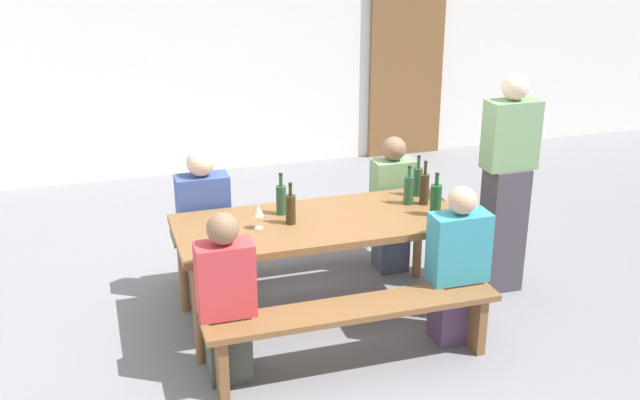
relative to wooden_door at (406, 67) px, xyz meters
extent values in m
plane|color=slate|center=(-2.14, -3.47, -1.05)|extent=(24.00, 24.00, 0.00)
cube|color=silver|center=(-2.14, 0.14, 0.55)|extent=(14.00, 0.20, 3.20)
cube|color=brown|center=(0.00, 0.00, 0.00)|extent=(0.90, 0.06, 2.10)
cube|color=brown|center=(-2.14, -3.47, -0.33)|extent=(2.02, 0.85, 0.05)
cylinder|color=brown|center=(-3.07, -3.84, -0.70)|extent=(0.07, 0.07, 0.70)
cylinder|color=brown|center=(-1.21, -3.84, -0.70)|extent=(0.07, 0.07, 0.70)
cylinder|color=brown|center=(-3.07, -3.11, -0.70)|extent=(0.07, 0.07, 0.70)
cylinder|color=brown|center=(-1.21, -3.11, -0.70)|extent=(0.07, 0.07, 0.70)
cube|color=brown|center=(-2.14, -4.20, -0.62)|extent=(1.92, 0.30, 0.04)
cube|color=brown|center=(-3.00, -4.20, -0.84)|extent=(0.06, 0.24, 0.41)
cube|color=brown|center=(-1.28, -4.20, -0.84)|extent=(0.06, 0.24, 0.41)
cube|color=brown|center=(-2.14, -2.75, -0.62)|extent=(1.92, 0.30, 0.04)
cube|color=brown|center=(-3.00, -2.75, -0.84)|extent=(0.06, 0.24, 0.41)
cube|color=brown|center=(-1.28, -2.75, -0.84)|extent=(0.06, 0.24, 0.41)
cylinder|color=#332814|center=(-1.32, -3.40, -0.19)|extent=(0.07, 0.07, 0.23)
cylinder|color=#332814|center=(-1.32, -3.40, -0.03)|extent=(0.02, 0.02, 0.09)
cylinder|color=black|center=(-1.32, -3.40, 0.03)|extent=(0.03, 0.03, 0.01)
cylinder|color=#194723|center=(-1.33, -3.63, -0.19)|extent=(0.08, 0.08, 0.23)
cylinder|color=#194723|center=(-1.33, -3.63, -0.04)|extent=(0.03, 0.03, 0.08)
cylinder|color=black|center=(-1.33, -3.63, 0.01)|extent=(0.03, 0.03, 0.01)
cylinder|color=#332814|center=(-2.35, -3.48, -0.20)|extent=(0.07, 0.07, 0.21)
cylinder|color=#332814|center=(-2.35, -3.48, -0.05)|extent=(0.02, 0.02, 0.08)
cylinder|color=black|center=(-2.35, -3.48, -0.01)|extent=(0.03, 0.03, 0.01)
cylinder|color=#234C2D|center=(-1.43, -3.37, -0.19)|extent=(0.07, 0.07, 0.21)
cylinder|color=#234C2D|center=(-1.43, -3.37, -0.05)|extent=(0.03, 0.03, 0.07)
cylinder|color=black|center=(-1.43, -3.37, -0.01)|extent=(0.03, 0.03, 0.01)
cylinder|color=#234C2D|center=(-1.29, -3.22, -0.19)|extent=(0.07, 0.07, 0.22)
cylinder|color=#234C2D|center=(-1.29, -3.22, -0.04)|extent=(0.02, 0.02, 0.09)
cylinder|color=black|center=(-1.29, -3.22, 0.01)|extent=(0.03, 0.03, 0.01)
cylinder|color=#234C2D|center=(-2.37, -3.28, -0.20)|extent=(0.07, 0.07, 0.21)
cylinder|color=#234C2D|center=(-2.37, -3.28, -0.05)|extent=(0.03, 0.03, 0.09)
cylinder|color=black|center=(-2.37, -3.28, 0.00)|extent=(0.03, 0.03, 0.01)
cylinder|color=silver|center=(-2.83, -3.70, -0.30)|extent=(0.06, 0.06, 0.01)
cylinder|color=silver|center=(-2.83, -3.70, -0.26)|extent=(0.01, 0.01, 0.07)
cone|color=#D18C93|center=(-2.83, -3.70, -0.18)|extent=(0.07, 0.07, 0.09)
cylinder|color=silver|center=(-2.58, -3.49, -0.30)|extent=(0.06, 0.06, 0.01)
cylinder|color=silver|center=(-2.58, -3.49, -0.25)|extent=(0.01, 0.01, 0.08)
cone|color=beige|center=(-2.58, -3.49, -0.17)|extent=(0.08, 0.08, 0.09)
cube|color=#444A41|center=(-2.92, -4.05, -0.83)|extent=(0.26, 0.24, 0.45)
cube|color=#C6383D|center=(-2.92, -4.05, -0.37)|extent=(0.35, 0.20, 0.47)
sphere|color=#846047|center=(-2.92, -4.05, -0.03)|extent=(0.20, 0.20, 0.20)
cube|color=#52395B|center=(-1.35, -4.05, -0.83)|extent=(0.29, 0.24, 0.45)
cube|color=teal|center=(-1.35, -4.05, -0.36)|extent=(0.39, 0.20, 0.47)
sphere|color=tan|center=(-1.35, -4.05, -0.03)|extent=(0.19, 0.19, 0.19)
cube|color=#51574B|center=(-2.87, -2.90, -0.83)|extent=(0.29, 0.24, 0.45)
cube|color=#384C8C|center=(-2.87, -2.90, -0.34)|extent=(0.39, 0.20, 0.51)
sphere|color=beige|center=(-2.87, -2.90, 0.02)|extent=(0.21, 0.21, 0.21)
cube|color=#434C60|center=(-1.35, -2.90, -0.83)|extent=(0.24, 0.24, 0.45)
cube|color=#729966|center=(-1.35, -2.90, -0.36)|extent=(0.33, 0.20, 0.49)
sphere|color=#846047|center=(-1.35, -2.90, -0.02)|extent=(0.19, 0.19, 0.19)
cube|color=#433C45|center=(-0.67, -3.46, -0.56)|extent=(0.29, 0.24, 0.98)
cube|color=#729966|center=(-0.67, -3.46, 0.19)|extent=(0.39, 0.20, 0.51)
sphere|color=beige|center=(-0.67, -3.46, 0.54)|extent=(0.19, 0.19, 0.19)
camera|label=1|loc=(-3.61, -8.19, 1.74)|focal=42.98mm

